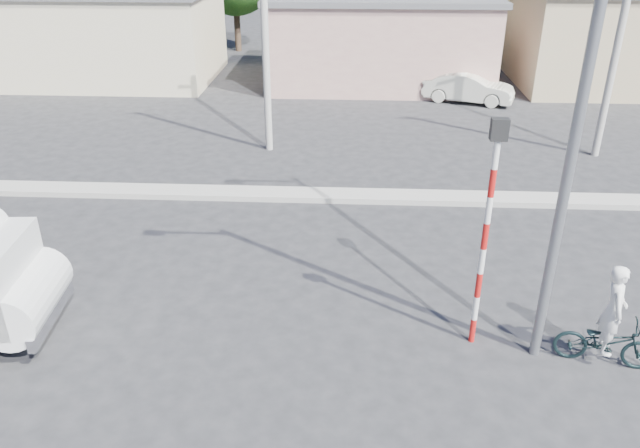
# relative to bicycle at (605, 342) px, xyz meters

# --- Properties ---
(ground_plane) EXTENTS (120.00, 120.00, 0.00)m
(ground_plane) POSITION_rel_bicycle_xyz_m (-5.43, -0.98, -0.45)
(ground_plane) COLOR #272729
(ground_plane) RESTS_ON ground
(median) EXTENTS (40.00, 0.80, 0.16)m
(median) POSITION_rel_bicycle_xyz_m (-5.43, 7.02, -0.37)
(median) COLOR #99968E
(median) RESTS_ON ground
(bicycle) EXTENTS (1.82, 0.94, 0.91)m
(bicycle) POSITION_rel_bicycle_xyz_m (0.00, 0.00, 0.00)
(bicycle) COLOR black
(bicycle) RESTS_ON ground
(cyclist) EXTENTS (0.53, 0.69, 1.71)m
(cyclist) POSITION_rel_bicycle_xyz_m (0.00, 0.00, 0.40)
(cyclist) COLOR white
(cyclist) RESTS_ON ground
(car_cream) EXTENTS (4.01, 2.43, 1.25)m
(car_cream) POSITION_rel_bicycle_xyz_m (0.31, 17.44, 0.17)
(car_cream) COLOR silver
(car_cream) RESTS_ON ground
(traffic_pole) EXTENTS (0.28, 0.18, 4.36)m
(traffic_pole) POSITION_rel_bicycle_xyz_m (-2.23, 0.52, 2.14)
(traffic_pole) COLOR red
(traffic_pole) RESTS_ON ground
(streetlight) EXTENTS (2.34, 0.22, 9.00)m
(streetlight) POSITION_rel_bicycle_xyz_m (-1.30, 0.22, 4.51)
(streetlight) COLOR slate
(streetlight) RESTS_ON ground
(building_row) EXTENTS (37.80, 7.30, 4.44)m
(building_row) POSITION_rel_bicycle_xyz_m (-4.33, 21.02, 1.68)
(building_row) COLOR beige
(building_row) RESTS_ON ground
(utility_poles) EXTENTS (35.40, 0.24, 8.00)m
(utility_poles) POSITION_rel_bicycle_xyz_m (-2.18, 11.02, 3.61)
(utility_poles) COLOR #99968E
(utility_poles) RESTS_ON ground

